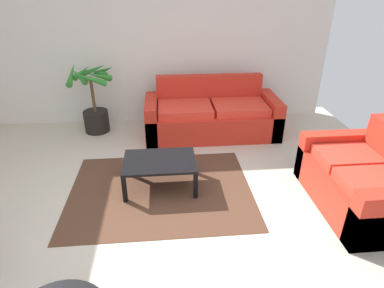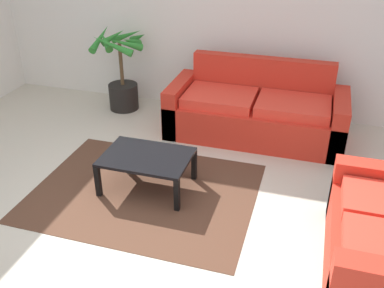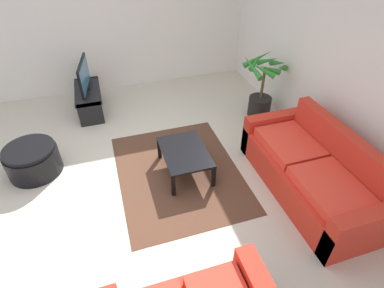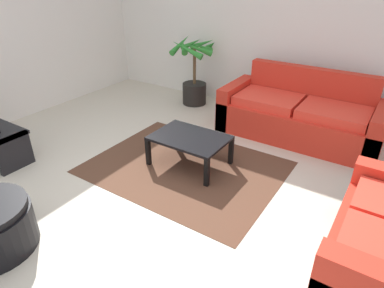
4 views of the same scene
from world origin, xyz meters
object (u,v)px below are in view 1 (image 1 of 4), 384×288
coffee_table (160,164)px  couch_loveseat (363,183)px  couch_main (211,116)px  potted_palm (94,104)px

coffee_table → couch_loveseat: bearing=-14.5°
couch_main → couch_loveseat: bearing=-55.7°
coffee_table → potted_palm: (-1.06, 1.73, 0.17)m
couch_loveseat → potted_palm: size_ratio=1.25×
couch_loveseat → coffee_table: couch_loveseat is taller
couch_main → coffee_table: bearing=-120.0°
couch_main → couch_loveseat: same height
coffee_table → potted_palm: bearing=121.4°
couch_loveseat → potted_palm: (-3.30, 2.31, 0.19)m
coffee_table → potted_palm: 2.04m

